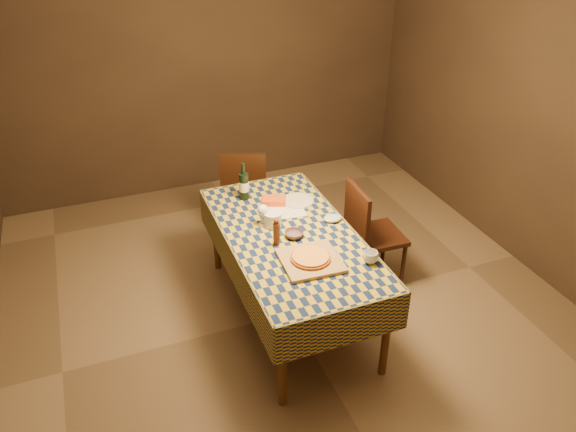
% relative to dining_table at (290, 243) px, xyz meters
% --- Properties ---
extents(room, '(5.00, 5.10, 2.70)m').
position_rel_dining_table_xyz_m(room, '(0.00, 0.00, 0.66)').
color(room, brown).
rests_on(room, ground).
extents(dining_table, '(0.94, 1.84, 0.77)m').
position_rel_dining_table_xyz_m(dining_table, '(0.00, 0.00, 0.00)').
color(dining_table, brown).
rests_on(dining_table, ground).
extents(cutting_board, '(0.42, 0.42, 0.03)m').
position_rel_dining_table_xyz_m(cutting_board, '(0.00, -0.38, 0.09)').
color(cutting_board, '#9F7D4A').
rests_on(cutting_board, dining_table).
extents(pizza, '(0.35, 0.35, 0.03)m').
position_rel_dining_table_xyz_m(pizza, '(0.00, -0.38, 0.11)').
color(pizza, '#934818').
rests_on(pizza, cutting_board).
extents(pepper_mill, '(0.06, 0.06, 0.21)m').
position_rel_dining_table_xyz_m(pepper_mill, '(-0.14, -0.08, 0.17)').
color(pepper_mill, '#4B2311').
rests_on(pepper_mill, dining_table).
extents(bowl, '(0.17, 0.17, 0.04)m').
position_rel_dining_table_xyz_m(bowl, '(0.01, -0.04, 0.10)').
color(bowl, '#5D434E').
rests_on(bowl, dining_table).
extents(wine_glass, '(0.10, 0.10, 0.17)m').
position_rel_dining_table_xyz_m(wine_glass, '(-0.14, 0.21, 0.20)').
color(wine_glass, white).
rests_on(wine_glass, dining_table).
extents(wine_bottle, '(0.09, 0.09, 0.32)m').
position_rel_dining_table_xyz_m(wine_bottle, '(-0.15, 0.65, 0.20)').
color(wine_bottle, black).
rests_on(wine_bottle, dining_table).
extents(deli_tub, '(0.15, 0.15, 0.11)m').
position_rel_dining_table_xyz_m(deli_tub, '(-0.08, 0.16, 0.13)').
color(deli_tub, silver).
rests_on(deli_tub, dining_table).
extents(takeout_container, '(0.23, 0.20, 0.05)m').
position_rel_dining_table_xyz_m(takeout_container, '(0.05, 0.48, 0.10)').
color(takeout_container, '#CF4C1B').
rests_on(takeout_container, dining_table).
extents(white_plate, '(0.31, 0.31, 0.02)m').
position_rel_dining_table_xyz_m(white_plate, '(0.24, 0.44, 0.08)').
color(white_plate, silver).
rests_on(white_plate, dining_table).
extents(tumbler, '(0.13, 0.13, 0.08)m').
position_rel_dining_table_xyz_m(tumbler, '(0.38, -0.53, 0.12)').
color(tumbler, silver).
rests_on(tumbler, dining_table).
extents(flour_patch, '(0.31, 0.26, 0.00)m').
position_rel_dining_table_xyz_m(flour_patch, '(0.10, 0.32, 0.08)').
color(flour_patch, silver).
rests_on(flour_patch, dining_table).
extents(flour_bag, '(0.18, 0.15, 0.04)m').
position_rel_dining_table_xyz_m(flour_bag, '(0.38, 0.06, 0.10)').
color(flour_bag, '#ADC1DD').
rests_on(flour_bag, dining_table).
extents(chair_far, '(0.54, 0.54, 0.93)m').
position_rel_dining_table_xyz_m(chair_far, '(0.03, 1.26, -0.17)').
color(chair_far, black).
rests_on(chair_far, ground).
extents(chair_right, '(0.45, 0.44, 0.93)m').
position_rel_dining_table_xyz_m(chair_right, '(0.77, 0.18, -0.17)').
color(chair_right, black).
rests_on(chair_right, ground).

